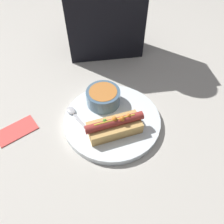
% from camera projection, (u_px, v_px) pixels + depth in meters
% --- Properties ---
extents(ground_plane, '(4.00, 4.00, 0.00)m').
position_uv_depth(ground_plane, '(112.00, 122.00, 0.67)').
color(ground_plane, '#BCB7AD').
extents(dinner_plate, '(0.29, 0.29, 0.02)m').
position_uv_depth(dinner_plate, '(112.00, 120.00, 0.67)').
color(dinner_plate, white).
rests_on(dinner_plate, ground_plane).
extents(hot_dog, '(0.17, 0.09, 0.06)m').
position_uv_depth(hot_dog, '(113.00, 126.00, 0.61)').
color(hot_dog, tan).
rests_on(hot_dog, dinner_plate).
extents(soup_bowl, '(0.11, 0.11, 0.05)m').
position_uv_depth(soup_bowl, '(103.00, 97.00, 0.68)').
color(soup_bowl, slate).
rests_on(soup_bowl, dinner_plate).
extents(spoon, '(0.09, 0.15, 0.01)m').
position_uv_depth(spoon, '(76.00, 116.00, 0.66)').
color(spoon, '#B7B7BC').
rests_on(spoon, dinner_plate).
extents(napkin, '(0.13, 0.11, 0.01)m').
position_uv_depth(napkin, '(16.00, 130.00, 0.65)').
color(napkin, '#E04C47').
rests_on(napkin, ground_plane).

